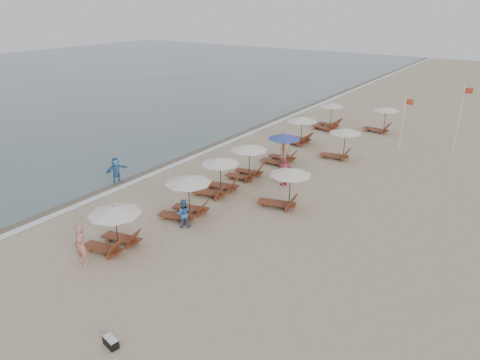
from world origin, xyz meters
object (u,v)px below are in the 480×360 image
Objects in this scene: lounger_station_0 at (113,226)px; inland_station_1 at (341,141)px; lounger_station_5 at (299,129)px; waterline_walker at (116,170)px; duffel_bag at (111,342)px; lounger_station_2 at (217,177)px; inland_station_0 at (284,185)px; lounger_station_4 at (281,148)px; beachgoer_far_a at (285,172)px; lounger_station_3 at (247,160)px; lounger_station_6 at (328,117)px; beachgoer_near at (81,245)px; flag_pole_near at (403,121)px; lounger_station_1 at (186,196)px; inland_station_2 at (381,117)px; beachgoer_mid_a at (183,213)px; beachgoer_far_b at (285,148)px.

inland_station_1 is at bearing 78.60° from lounger_station_0.
lounger_station_5 is 14.49m from waterline_walker.
waterline_walker is at bearing 138.22° from duffel_bag.
lounger_station_2 is 10.32m from inland_station_1.
duffel_bag is at bearing -87.67° from inland_station_0.
beachgoer_far_a is at bearing -56.88° from lounger_station_4.
lounger_station_2 is 3.01m from lounger_station_3.
waterline_walker is at bearing -106.70° from lounger_station_6.
beachgoer_near is 1.04× the size of beachgoer_far_a.
lounger_station_6 is 7.39m from flag_pole_near.
lounger_station_5 is at bearing 94.47° from lounger_station_1.
inland_station_0 is 12.28m from duffel_bag.
waterline_walker is at bearing -112.18° from lounger_station_5.
lounger_station_2 is at bearing -171.75° from inland_station_0.
lounger_station_0 is 22.49m from flag_pole_near.
lounger_station_6 reaches higher than lounger_station_0.
lounger_station_5 is 20.38m from beachgoer_near.
inland_station_0 reaches higher than waterline_walker.
lounger_station_1 reaches higher than lounger_station_4.
inland_station_2 is (3.53, 15.04, 0.09)m from lounger_station_3.
lounger_station_1 is at bearing 82.30° from lounger_station_0.
inland_station_2 is at bearing 21.20° from lounger_station_6.
flag_pole_near is (1.81, 25.68, 2.11)m from duffel_bag.
lounger_station_0 is at bearing -88.88° from lounger_station_6.
lounger_station_0 is at bearing -92.00° from lounger_station_4.
flag_pole_near is (5.26, 18.20, 1.53)m from beachgoer_mid_a.
lounger_station_0 is at bearing -122.89° from waterline_walker.
lounger_station_2 reaches higher than beachgoer_near.
beachgoer_far_a is at bearing 6.01° from lounger_station_3.
inland_station_2 reaches higher than lounger_station_4.
beachgoer_mid_a is at bearing -97.11° from waterline_walker.
beachgoer_near reaches higher than beachgoer_mid_a.
inland_station_2 is 1.74× the size of waterline_walker.
beachgoer_near is at bearing -113.82° from inland_station_0.
lounger_station_4 is 1.47× the size of beachgoer_far_a.
beachgoer_far_b is at bearing -75.70° from lounger_station_5.
beachgoer_far_a is at bearing -93.84° from inland_station_2.
inland_station_1 is 14.08m from beachgoer_mid_a.
lounger_station_1 reaches higher than duffel_bag.
lounger_station_2 is at bearing -91.12° from lounger_station_3.
lounger_station_4 is 0.92× the size of inland_station_0.
lounger_station_5 reaches higher than duffel_bag.
lounger_station_5 is 0.94× the size of inland_station_1.
lounger_station_0 is 0.65× the size of flag_pole_near.
inland_station_2 is at bearing 124.90° from flag_pole_near.
lounger_station_4 is at bearing 90.45° from lounger_station_1.
inland_station_1 is 1.51× the size of beachgoer_near.
beachgoer_mid_a is 19.01m from flag_pole_near.
lounger_station_3 is 4.16m from beachgoer_far_b.
waterline_walker is 2.57× the size of duffel_bag.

